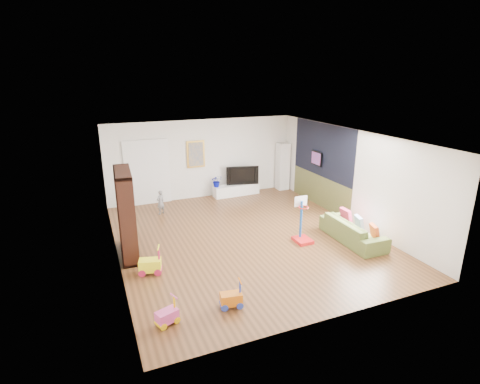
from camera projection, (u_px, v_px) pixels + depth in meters
name	position (u px, v px, depth m)	size (l,w,h in m)	color
floor	(246.00, 237.00, 9.96)	(6.50, 7.50, 0.00)	brown
ceiling	(246.00, 136.00, 9.14)	(6.50, 7.50, 0.00)	white
wall_back	(203.00, 159.00, 12.85)	(6.50, 0.00, 2.70)	silver
wall_front	(335.00, 250.00, 6.25)	(6.50, 0.00, 2.70)	silver
wall_left	(113.00, 205.00, 8.36)	(0.00, 7.50, 2.70)	white
wall_right	(350.00, 176.00, 10.74)	(0.00, 7.50, 2.70)	silver
navy_accent	(322.00, 150.00, 11.81)	(0.01, 3.20, 1.70)	black
olive_wainscot	(320.00, 191.00, 12.22)	(0.01, 3.20, 1.00)	brown
doorway	(148.00, 173.00, 12.21)	(1.45, 0.06, 2.10)	white
painting_back	(196.00, 154.00, 12.66)	(0.62, 0.06, 0.92)	gold
artwork_right	(316.00, 158.00, 12.05)	(0.04, 0.56, 0.46)	#7F3F8C
media_console	(236.00, 190.00, 13.35)	(1.66, 0.42, 0.39)	white
tall_cabinet	(283.00, 166.00, 13.86)	(0.41, 0.41, 1.74)	white
bookshelf	(126.00, 214.00, 8.72)	(0.37, 1.42, 2.08)	black
sofa	(353.00, 230.00, 9.68)	(1.97, 0.77, 0.58)	#5A6A30
basketball_hoop	(304.00, 220.00, 9.51)	(0.41, 0.50, 1.20)	red
ride_on_yellow	(150.00, 261.00, 8.08)	(0.47, 0.29, 0.62)	#FFFB1E
ride_on_orange	(231.00, 294.00, 6.92)	(0.40, 0.25, 0.54)	orange
ride_on_pink	(167.00, 312.00, 6.45)	(0.37, 0.23, 0.50)	#DA4695
child	(160.00, 202.00, 11.50)	(0.28, 0.18, 0.76)	slate
tv	(242.00, 175.00, 13.31)	(1.15, 0.15, 0.66)	black
vase_plant	(217.00, 181.00, 12.98)	(0.38, 0.33, 0.42)	#040B91
pillow_left	(375.00, 232.00, 9.19)	(0.09, 0.35, 0.35)	#CA4C1D
pillow_center	(359.00, 223.00, 9.74)	(0.09, 0.36, 0.36)	silver
pillow_right	(346.00, 215.00, 10.24)	(0.10, 0.38, 0.38)	#AF274B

